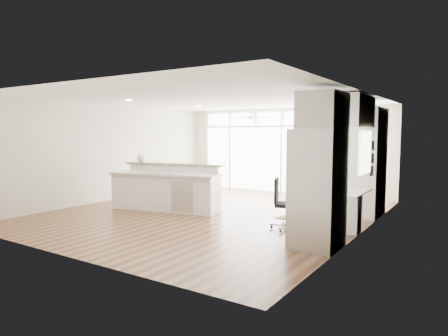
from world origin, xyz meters
The scene contains 24 objects.
floor centered at (0.00, 0.00, -0.01)m, with size 7.00×8.00×0.02m, color #482816.
ceiling centered at (0.00, 0.00, 2.70)m, with size 7.00×8.00×0.02m, color white.
wall_back centered at (0.00, 4.00, 1.35)m, with size 7.00×0.04×2.70m, color beige.
wall_front centered at (0.00, -4.00, 1.35)m, with size 7.00×0.04×2.70m, color beige.
wall_left centered at (-3.50, 0.00, 1.35)m, with size 0.04×8.00×2.70m, color beige.
wall_right centered at (3.50, 0.00, 1.35)m, with size 0.04×8.00×2.70m, color beige.
glass_wall centered at (0.00, 3.94, 1.05)m, with size 5.80×0.06×2.08m, color white.
transom_row centered at (0.00, 3.94, 2.38)m, with size 5.90×0.06×0.40m, color white.
desk_window centered at (3.46, 0.30, 1.55)m, with size 0.04×0.85×0.85m, color white.
ceiling_fan centered at (-0.50, 2.80, 2.48)m, with size 1.16×1.16×0.32m, color white.
recessed_lights centered at (0.00, 0.20, 2.68)m, with size 3.40×3.00×0.02m, color white.
oven_cabinet centered at (3.17, 1.80, 1.25)m, with size 0.64×1.20×2.50m, color white.
desk_nook centered at (3.13, 0.30, 0.38)m, with size 0.72×1.30×0.76m, color white.
upper_cabinets centered at (3.17, 0.30, 2.35)m, with size 0.64×1.30×0.64m, color white.
refrigerator centered at (3.11, -1.35, 1.00)m, with size 0.76×0.90×2.00m, color #B7B8BC.
fridge_cabinet centered at (3.17, -1.35, 2.30)m, with size 0.64×0.90×0.60m, color white.
framed_photos centered at (3.46, 0.92, 1.40)m, with size 0.06×0.22×0.80m, color black.
kitchen_island centered at (-1.21, -0.28, 0.57)m, with size 2.86×1.08×1.14m, color white.
rug centered at (2.06, 0.59, 0.01)m, with size 0.99×0.72×0.01m, color #3D2813.
office_chair centered at (2.16, -0.47, 0.51)m, with size 0.53×0.49×1.01m, color black.
fishbowl centered at (-2.23, -0.08, 1.25)m, with size 0.23×0.23×0.23m, color silver.
monitor centered at (3.05, 0.30, 0.94)m, with size 0.07×0.43×0.36m, color black.
keyboard centered at (2.88, 0.30, 0.77)m, with size 0.12×0.32×0.02m, color white.
potted_plant centered at (3.17, 1.80, 2.61)m, with size 0.26×0.29×0.22m, color #2F5223.
Camera 1 is at (5.41, -7.77, 1.95)m, focal length 32.00 mm.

